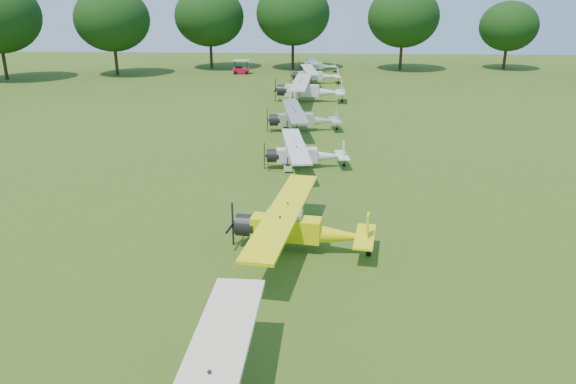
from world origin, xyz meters
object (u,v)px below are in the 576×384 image
at_px(golf_cart, 241,69).
at_px(aircraft_7, 316,65).
at_px(aircraft_2, 297,226).
at_px(aircraft_6, 314,74).
at_px(aircraft_3, 303,153).
at_px(aircraft_4, 301,118).
at_px(aircraft_5, 307,89).

bearing_deg(golf_cart, aircraft_7, 7.95).
xyz_separation_m(aircraft_2, aircraft_6, (0.16, 49.93, -0.03)).
bearing_deg(aircraft_3, aircraft_7, 81.73).
xyz_separation_m(aircraft_3, aircraft_4, (-0.50, 10.67, 0.11)).
bearing_deg(aircraft_5, aircraft_2, -87.19).
distance_m(aircraft_4, aircraft_7, 37.61).
bearing_deg(aircraft_6, aircraft_2, -97.01).
relative_size(aircraft_4, aircraft_6, 0.97).
bearing_deg(golf_cart, aircraft_2, -85.60).
bearing_deg(aircraft_7, aircraft_4, -96.94).
height_order(aircraft_4, golf_cart, aircraft_4).
xyz_separation_m(aircraft_2, aircraft_4, (-0.61, 23.55, -0.07)).
height_order(aircraft_7, golf_cart, golf_cart).
xyz_separation_m(aircraft_2, aircraft_7, (0.37, 61.15, -0.18)).
xyz_separation_m(aircraft_4, aircraft_6, (0.77, 26.39, 0.03)).
height_order(aircraft_2, aircraft_7, aircraft_2).
height_order(aircraft_5, golf_cart, aircraft_5).
height_order(aircraft_5, aircraft_7, aircraft_5).
height_order(aircraft_6, golf_cart, aircraft_6).
xyz_separation_m(aircraft_4, aircraft_5, (0.22, 13.63, 0.25)).
distance_m(aircraft_2, aircraft_7, 61.15).
relative_size(aircraft_3, aircraft_5, 0.75).
relative_size(aircraft_6, golf_cart, 4.24).
bearing_deg(aircraft_4, aircraft_7, 80.71).
relative_size(aircraft_2, aircraft_4, 1.06).
bearing_deg(aircraft_7, aircraft_6, -96.53).
distance_m(aircraft_3, aircraft_6, 37.06).
height_order(aircraft_2, aircraft_6, aircraft_2).
relative_size(aircraft_4, golf_cart, 4.12).
relative_size(aircraft_6, aircraft_7, 1.14).
bearing_deg(aircraft_7, golf_cart, -171.68).
bearing_deg(aircraft_2, aircraft_6, 98.02).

